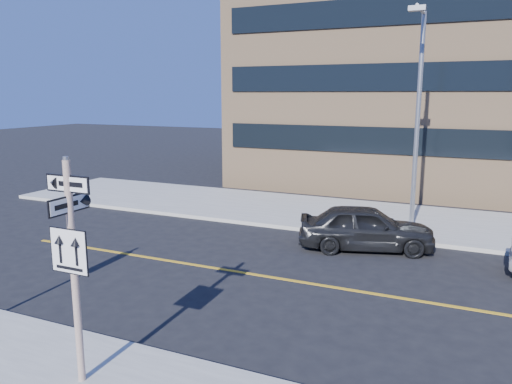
% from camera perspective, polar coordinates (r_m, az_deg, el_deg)
% --- Properties ---
extents(ground, '(120.00, 120.00, 0.00)m').
position_cam_1_polar(ground, '(11.88, -10.62, -15.14)').
color(ground, black).
rests_on(ground, ground).
extents(sign_pole, '(0.92, 0.92, 4.06)m').
position_cam_1_polar(sign_pole, '(9.19, -20.21, -7.22)').
color(sign_pole, silver).
rests_on(sign_pole, near_sidewalk).
extents(parked_car_a, '(3.07, 4.85, 1.54)m').
position_cam_1_polar(parked_car_a, '(17.37, 12.45, -3.97)').
color(parked_car_a, black).
rests_on(parked_car_a, ground).
extents(streetlight_a, '(0.55, 2.25, 8.00)m').
position_cam_1_polar(streetlight_a, '(19.55, 17.99, 9.25)').
color(streetlight_a, gray).
rests_on(streetlight_a, far_sidewalk).
extents(building_brick, '(18.00, 18.00, 18.00)m').
position_cam_1_polar(building_brick, '(34.13, 17.84, 16.99)').
color(building_brick, tan).
rests_on(building_brick, ground).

